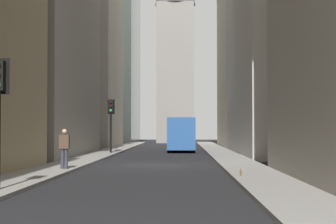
% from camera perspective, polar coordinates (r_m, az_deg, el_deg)
% --- Properties ---
extents(ground_plane, '(135.00, 135.00, 0.00)m').
position_cam_1_polar(ground_plane, '(29.84, -1.36, -5.49)').
color(ground_plane, black).
extents(sidewalk_right, '(90.00, 2.20, 0.14)m').
position_cam_1_polar(sidewalk_right, '(30.39, -9.90, -5.26)').
color(sidewalk_right, gray).
rests_on(sidewalk_right, ground_plane).
extents(sidewalk_left, '(90.00, 2.20, 0.14)m').
position_cam_1_polar(sidewalk_left, '(29.95, 7.31, -5.33)').
color(sidewalk_left, gray).
rests_on(sidewalk_left, ground_plane).
extents(building_left_far, '(14.14, 10.50, 20.11)m').
position_cam_1_polar(building_left_far, '(59.28, 10.37, 6.17)').
color(building_left_far, beige).
rests_on(building_left_far, ground_plane).
extents(building_left_midfar, '(18.21, 10.50, 23.11)m').
position_cam_1_polar(building_left_midfar, '(43.58, 13.78, 11.07)').
color(building_left_midfar, '#B7B2A5').
rests_on(building_left_midfar, ground_plane).
extents(building_right_far, '(13.26, 10.50, 29.35)m').
position_cam_1_polar(building_right_far, '(61.51, -10.04, 10.25)').
color(building_right_far, '#A8A091').
rests_on(building_right_far, ground_plane).
extents(church_spire, '(5.53, 5.53, 34.26)m').
position_cam_1_polar(church_spire, '(77.02, 0.77, 10.26)').
color(church_spire, gray).
rests_on(church_spire, ground_plane).
extents(delivery_truck, '(6.46, 2.25, 2.84)m').
position_cam_1_polar(delivery_truck, '(46.45, 1.39, -2.33)').
color(delivery_truck, '#285699').
rests_on(delivery_truck, ground_plane).
extents(sedan_red, '(4.30, 1.78, 1.42)m').
position_cam_1_polar(sedan_red, '(54.10, 1.40, -3.09)').
color(sedan_red, maroon).
rests_on(sedan_red, ground_plane).
extents(traffic_light_midblock, '(0.43, 0.52, 4.07)m').
position_cam_1_polar(traffic_light_midblock, '(42.83, -5.97, -0.14)').
color(traffic_light_midblock, black).
rests_on(traffic_light_midblock, sidewalk_right).
extents(traffic_light_far_junction, '(0.43, 0.52, 4.02)m').
position_cam_1_polar(traffic_light_far_junction, '(41.57, -5.92, -0.15)').
color(traffic_light_far_junction, black).
rests_on(traffic_light_far_junction, sidewalk_right).
extents(pedestrian, '(0.26, 0.44, 1.80)m').
position_cam_1_polar(pedestrian, '(25.39, -10.68, -3.58)').
color(pedestrian, '#33333D').
rests_on(pedestrian, sidewalk_right).
extents(discarded_bottle, '(0.07, 0.07, 0.27)m').
position_cam_1_polar(discarded_bottle, '(21.61, 7.53, -6.26)').
color(discarded_bottle, brown).
rests_on(discarded_bottle, sidewalk_left).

